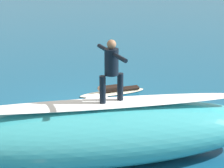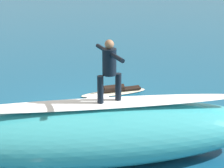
{
  "view_description": "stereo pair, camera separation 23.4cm",
  "coord_description": "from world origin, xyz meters",
  "px_view_note": "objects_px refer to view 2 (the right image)",
  "views": [
    {
      "loc": [
        2.2,
        11.1,
        5.18
      ],
      "look_at": [
        -0.79,
        0.59,
        1.2
      ],
      "focal_mm": 63.32,
      "sensor_mm": 36.0,
      "label": 1
    },
    {
      "loc": [
        1.97,
        11.16,
        5.18
      ],
      "look_at": [
        -0.79,
        0.59,
        1.2
      ],
      "focal_mm": 63.32,
      "sensor_mm": 36.0,
      "label": 2
    }
  ],
  "objects_px": {
    "surfer_riding": "(109,67)",
    "surfer_paddling": "(117,88)",
    "surfboard_paddling": "(114,93)",
    "surfboard_riding": "(109,103)"
  },
  "relations": [
    {
      "from": "surfer_riding",
      "to": "surfboard_paddling",
      "type": "bearing_deg",
      "value": -115.26
    },
    {
      "from": "surfboard_riding",
      "to": "surfboard_paddling",
      "type": "bearing_deg",
      "value": -115.26
    },
    {
      "from": "surfer_paddling",
      "to": "surfboard_riding",
      "type": "bearing_deg",
      "value": 69.54
    },
    {
      "from": "surfboard_riding",
      "to": "surfer_riding",
      "type": "relative_size",
      "value": 1.31
    },
    {
      "from": "surfboard_riding",
      "to": "surfer_paddling",
      "type": "height_order",
      "value": "surfboard_riding"
    },
    {
      "from": "surfer_paddling",
      "to": "surfboard_paddling",
      "type": "bearing_deg",
      "value": -0.0
    },
    {
      "from": "surfer_riding",
      "to": "surfboard_paddling",
      "type": "xyz_separation_m",
      "value": [
        -1.28,
        -4.41,
        -2.43
      ]
    },
    {
      "from": "surfer_riding",
      "to": "surfer_paddling",
      "type": "relative_size",
      "value": 0.97
    },
    {
      "from": "surfer_riding",
      "to": "surfer_paddling",
      "type": "distance_m",
      "value": 5.16
    },
    {
      "from": "surfboard_riding",
      "to": "surfer_paddling",
      "type": "relative_size",
      "value": 1.28
    }
  ]
}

